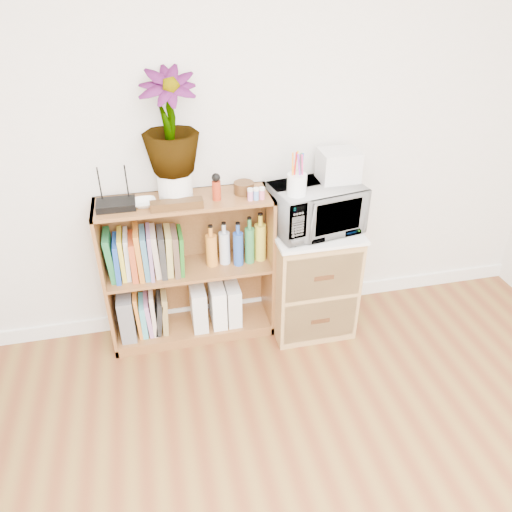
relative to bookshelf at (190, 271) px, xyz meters
name	(u,v)px	position (x,y,z in m)	size (l,w,h in m)	color
skirting_board	(243,305)	(0.35, 0.14, -0.42)	(4.00, 0.02, 0.10)	white
bookshelf	(190,271)	(0.00, 0.00, 0.00)	(1.00, 0.30, 0.95)	brown
wicker_unit	(310,279)	(0.75, -0.08, -0.12)	(0.50, 0.45, 0.70)	#9E7542
microwave	(316,208)	(0.75, -0.08, 0.38)	(0.50, 0.34, 0.28)	white
pen_cup	(297,185)	(0.60, -0.17, 0.58)	(0.11, 0.11, 0.12)	white
small_appliance	(339,165)	(0.89, -0.03, 0.61)	(0.22, 0.18, 0.17)	silver
router	(116,205)	(-0.36, -0.02, 0.49)	(0.21, 0.14, 0.04)	black
white_bowl	(144,203)	(-0.22, -0.03, 0.49)	(0.13, 0.13, 0.03)	white
plant_pot	(175,186)	(-0.04, 0.02, 0.55)	(0.19, 0.19, 0.16)	white
potted_plant	(169,123)	(-0.04, 0.02, 0.90)	(0.30, 0.30, 0.54)	#427C31
trinket_box	(177,205)	(-0.05, -0.10, 0.50)	(0.28, 0.07, 0.05)	#3B2410
kokeshi_doll	(217,191)	(0.18, -0.04, 0.53)	(0.05, 0.05, 0.11)	#9D2A13
wooden_bowl	(244,188)	(0.34, 0.01, 0.51)	(0.11, 0.11, 0.07)	#3A2410
paint_jars	(256,195)	(0.39, -0.09, 0.50)	(0.11, 0.04, 0.05)	pink
file_box	(127,313)	(-0.41, 0.00, -0.26)	(0.09, 0.24, 0.30)	slate
magazine_holder_left	(198,305)	(0.04, -0.01, -0.26)	(0.09, 0.23, 0.29)	silver
magazine_holder_mid	(217,303)	(0.16, -0.01, -0.27)	(0.09, 0.22, 0.28)	white
magazine_holder_right	(232,302)	(0.25, -0.01, -0.27)	(0.09, 0.22, 0.27)	silver
cookbooks	(145,253)	(-0.25, 0.00, 0.16)	(0.44, 0.20, 0.31)	#1C6B37
liquor_bottles	(243,241)	(0.33, 0.00, 0.16)	(0.45, 0.07, 0.30)	orange
lower_books	(152,312)	(-0.25, 0.00, -0.28)	(0.20, 0.19, 0.30)	orange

